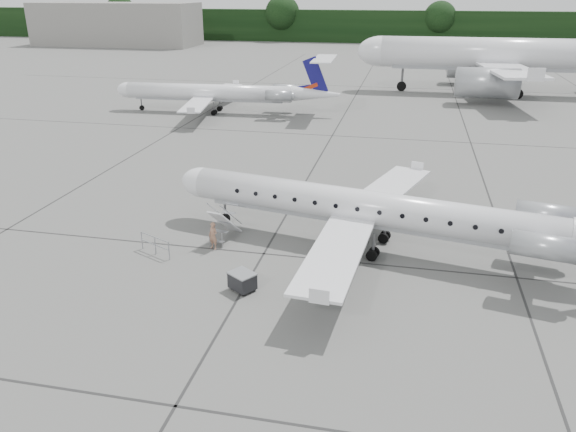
# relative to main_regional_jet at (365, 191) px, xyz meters

# --- Properties ---
(ground) EXTENTS (320.00, 320.00, 0.00)m
(ground) POSITION_rel_main_regional_jet_xyz_m (-0.28, -4.41, -3.30)
(ground) COLOR #595957
(ground) RESTS_ON ground
(treeline) EXTENTS (260.00, 4.00, 8.00)m
(treeline) POSITION_rel_main_regional_jet_xyz_m (-0.28, 125.59, 0.70)
(treeline) COLOR black
(treeline) RESTS_ON ground
(terminal_building) EXTENTS (40.00, 14.00, 10.00)m
(terminal_building) POSITION_rel_main_regional_jet_xyz_m (-70.28, 105.59, 1.70)
(terminal_building) COLOR slate
(terminal_building) RESTS_ON ground
(main_regional_jet) EXTENTS (28.92, 23.30, 6.60)m
(main_regional_jet) POSITION_rel_main_regional_jet_xyz_m (0.00, 0.00, 0.00)
(main_regional_jet) COLOR silver
(main_regional_jet) RESTS_ON ground
(airstair) EXTENTS (1.30, 2.47, 2.07)m
(airstair) POSITION_rel_main_regional_jet_xyz_m (-7.72, -0.61, -2.27)
(airstair) COLOR silver
(airstair) RESTS_ON ground
(passenger) EXTENTS (0.66, 0.56, 1.54)m
(passenger) POSITION_rel_main_regional_jet_xyz_m (-7.98, -1.91, -2.53)
(passenger) COLOR #986B53
(passenger) RESTS_ON ground
(safety_railing) EXTENTS (2.02, 1.01, 1.00)m
(safety_railing) POSITION_rel_main_regional_jet_xyz_m (-10.80, -3.22, -2.80)
(safety_railing) COLOR gray
(safety_railing) RESTS_ON ground
(baggage_cart) EXTENTS (1.45, 1.39, 0.98)m
(baggage_cart) POSITION_rel_main_regional_jet_xyz_m (-5.13, -5.99, -2.81)
(baggage_cart) COLOR black
(baggage_cart) RESTS_ON ground
(bg_narrowbody) EXTENTS (40.86, 29.63, 14.55)m
(bg_narrowbody) POSITION_rel_main_regional_jet_xyz_m (13.50, 52.22, 3.98)
(bg_narrowbody) COLOR silver
(bg_narrowbody) RESTS_ON ground
(bg_regional_left) EXTENTS (25.29, 18.75, 6.43)m
(bg_regional_left) POSITION_rel_main_regional_jet_xyz_m (-20.44, 32.55, -0.09)
(bg_regional_left) COLOR silver
(bg_regional_left) RESTS_ON ground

